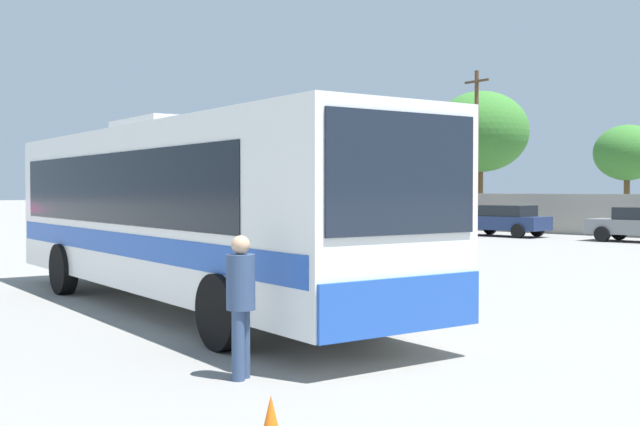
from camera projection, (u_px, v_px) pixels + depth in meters
name	position (u px, v px, depth m)	size (l,w,h in m)	color
ground_plane	(480.00, 266.00, 22.05)	(300.00, 300.00, 0.00)	gray
coach_bus_white_blue	(183.00, 206.00, 14.28)	(12.16, 4.13, 3.49)	white
attendant_by_bus_door	(241.00, 298.00, 8.88)	(0.45, 0.45, 1.64)	#33476B
parked_car_leftmost_maroon	(419.00, 217.00, 40.47)	(4.58, 2.02, 1.42)	maroon
parked_car_second_dark_blue	(505.00, 220.00, 36.24)	(4.14, 2.18, 1.44)	navy
utility_pole_far	(476.00, 146.00, 44.73)	(1.80, 0.37, 8.96)	#4C3823
roadside_tree_left	(481.00, 132.00, 49.34)	(5.99, 5.99, 8.38)	brown
roadside_tree_midleft	(627.00, 153.00, 41.99)	(3.52, 3.52, 5.65)	brown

